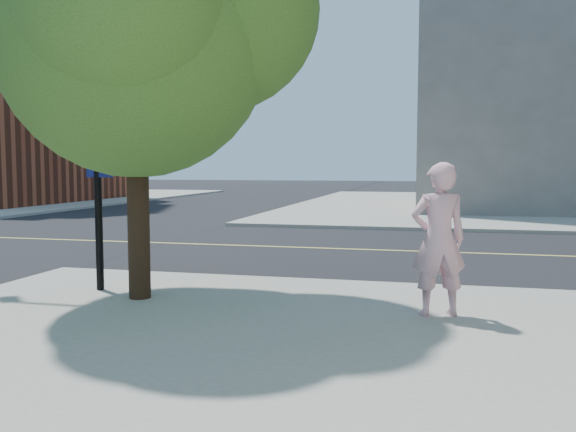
# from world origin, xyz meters

# --- Properties ---
(ground) EXTENTS (140.00, 140.00, 0.00)m
(ground) POSITION_xyz_m (0.00, 0.00, 0.00)
(ground) COLOR black
(ground) RESTS_ON ground
(road_ew) EXTENTS (140.00, 9.00, 0.01)m
(road_ew) POSITION_xyz_m (0.00, 4.50, 0.01)
(road_ew) COLOR black
(road_ew) RESTS_ON ground
(man_on_phone) EXTENTS (0.81, 0.66, 1.93)m
(man_on_phone) POSITION_xyz_m (5.78, -2.08, 1.09)
(man_on_phone) COLOR #DFA5B0
(man_on_phone) RESTS_ON sidewalk_se
(street_tree) EXTENTS (4.72, 4.30, 6.27)m
(street_tree) POSITION_xyz_m (1.74, -2.03, 4.17)
(street_tree) COLOR black
(street_tree) RESTS_ON sidewalk_se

